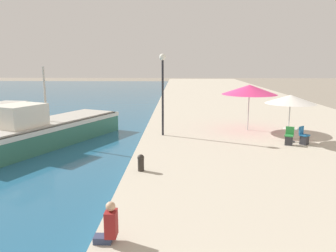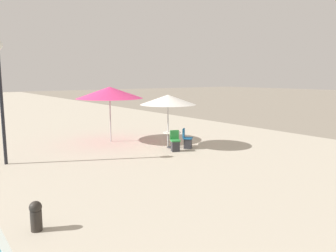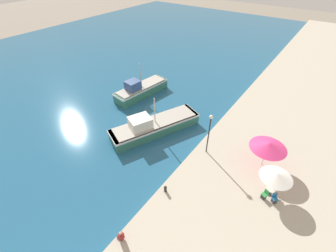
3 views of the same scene
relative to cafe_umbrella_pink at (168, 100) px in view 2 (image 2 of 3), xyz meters
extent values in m
cube|color=#BCB29E|center=(0.16, 20.71, -2.54)|extent=(16.00, 90.00, 0.66)
cylinder|color=#B7B7B7|center=(0.00, 0.00, -1.14)|extent=(0.06, 0.06, 2.14)
cone|color=white|center=(0.00, 0.00, 0.00)|extent=(2.58, 2.58, 0.45)
cylinder|color=#B7B7B7|center=(-1.53, 2.81, -1.04)|extent=(0.06, 0.06, 2.34)
cone|color=#E5387A|center=(-1.53, 2.81, 0.27)|extent=(3.32, 3.32, 0.58)
cylinder|color=#333338|center=(0.08, -0.19, -2.19)|extent=(0.44, 0.44, 0.04)
cylinder|color=#333338|center=(0.08, -0.19, -1.86)|extent=(0.08, 0.08, 0.70)
cylinder|color=beige|center=(0.08, -0.19, -1.49)|extent=(0.80, 0.80, 0.04)
cube|color=#2D2D33|center=(0.58, -0.74, -1.99)|extent=(0.48, 0.48, 0.45)
cube|color=#1E66A3|center=(0.58, -0.74, -1.73)|extent=(0.57, 0.57, 0.06)
cube|color=#1E66A3|center=(0.45, -0.60, -1.50)|extent=(0.34, 0.31, 0.40)
cube|color=#2D2D33|center=(-0.24, -0.87, -1.99)|extent=(0.45, 0.45, 0.45)
cube|color=#2D8E42|center=(-0.24, -0.87, -1.73)|extent=(0.53, 0.53, 0.06)
cube|color=#2D8E42|center=(-0.16, -0.69, -1.50)|extent=(0.39, 0.22, 0.40)
cylinder|color=#2D2823|center=(-7.24, -5.07, -1.99)|extent=(0.24, 0.24, 0.45)
sphere|color=#2D2823|center=(-7.24, -5.07, -1.69)|extent=(0.26, 0.26, 0.26)
cylinder|color=#232328|center=(-6.68, 1.22, -0.11)|extent=(0.12, 0.12, 4.20)
camera|label=1|loc=(-5.86, -17.04, 1.89)|focal=35.00mm
camera|label=2|loc=(-8.90, -12.01, 1.02)|focal=35.00mm
camera|label=3|loc=(-0.33, -14.30, 14.15)|focal=24.00mm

